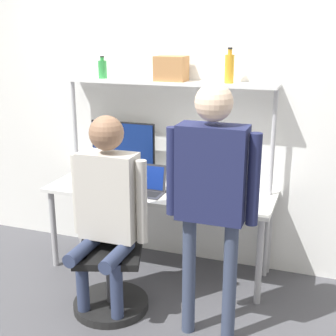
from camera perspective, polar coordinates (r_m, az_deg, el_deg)
The scene contains 13 objects.
ground_plane at distance 3.92m, azimuth -2.77°, elevation -14.32°, with size 12.00×12.00×0.00m, color #4C4C51.
wall_back at distance 4.05m, azimuth 0.63°, elevation 7.18°, with size 8.00×0.06×2.70m.
desk at distance 3.92m, azimuth -1.05°, elevation -3.69°, with size 1.90×0.63×0.73m.
shelf_unit at distance 3.90m, azimuth -0.14°, elevation 7.19°, with size 1.80×0.24×1.61m.
monitor at distance 4.10m, azimuth -5.52°, elevation 2.47°, with size 0.59×0.16×0.52m.
laptop at distance 3.82m, azimuth -2.68°, elevation -2.06°, with size 0.31×0.22×0.23m.
cell_phone at distance 3.68m, azimuth 0.74°, elevation -3.71°, with size 0.07×0.15×0.01m.
office_chair at distance 3.59m, azimuth -7.00°, elevation -12.32°, with size 0.58×0.58×0.93m.
person_seated at distance 3.31m, azimuth -7.46°, elevation -3.86°, with size 0.58×0.48×1.46m.
person_standing at distance 2.91m, azimuth 5.35°, elevation -1.70°, with size 0.59×0.23×1.71m.
bottle_amber at distance 3.72m, azimuth 7.49°, elevation 11.98°, with size 0.07×0.07×0.27m.
bottle_green at distance 4.09m, azimuth -7.99°, elevation 11.87°, with size 0.07×0.07×0.19m.
storage_box at distance 3.85m, azimuth 0.39°, elevation 12.02°, with size 0.25×0.18×0.20m.
Camera 1 is at (1.30, -3.10, 2.02)m, focal length 50.00 mm.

